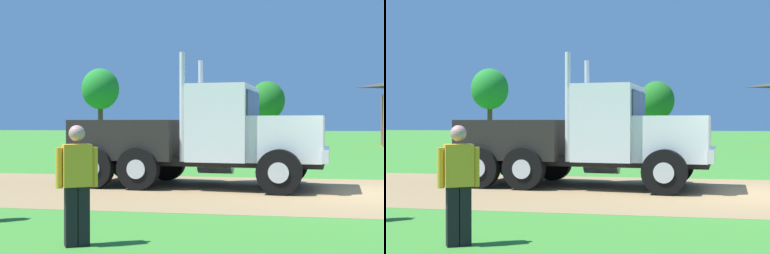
# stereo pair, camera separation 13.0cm
# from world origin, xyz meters

# --- Properties ---
(ground_plane) EXTENTS (200.00, 200.00, 0.00)m
(ground_plane) POSITION_xyz_m (0.00, 0.00, 0.00)
(ground_plane) COLOR #3B802C
(dirt_track) EXTENTS (120.00, 6.79, 0.01)m
(dirt_track) POSITION_xyz_m (0.00, 0.00, 0.00)
(dirt_track) COLOR #95774D
(dirt_track) RESTS_ON ground_plane
(truck_foreground_white) EXTENTS (7.12, 3.24, 3.52)m
(truck_foreground_white) POSITION_xyz_m (-4.12, 0.92, 1.28)
(truck_foreground_white) COLOR black
(truck_foreground_white) RESTS_ON ground_plane
(visitor_walking_mid) EXTENTS (0.51, 0.43, 1.69)m
(visitor_walking_mid) POSITION_xyz_m (-4.71, -6.23, 0.91)
(visitor_walking_mid) COLOR gold
(visitor_walking_mid) RESTS_ON ground_plane
(tree_left) EXTENTS (3.36, 3.36, 6.62)m
(tree_left) POSITION_xyz_m (-18.27, 32.23, 4.72)
(tree_left) COLOR #513823
(tree_left) RESTS_ON ground_plane
(tree_mid) EXTENTS (3.71, 3.71, 6.11)m
(tree_mid) POSITION_xyz_m (-3.73, 43.08, 4.05)
(tree_mid) COLOR #513823
(tree_mid) RESTS_ON ground_plane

